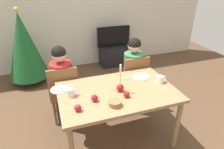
{
  "coord_description": "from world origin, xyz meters",
  "views": [
    {
      "loc": [
        -0.71,
        -1.86,
        2.0
      ],
      "look_at": [
        0.0,
        0.2,
        0.87
      ],
      "focal_mm": 31.23,
      "sensor_mm": 36.0,
      "label": 1
    }
  ],
  "objects_px": {
    "person_right_child": "(133,75)",
    "candle_centerpiece": "(120,86)",
    "chair_right": "(133,79)",
    "mug_right": "(161,79)",
    "dining_table": "(117,96)",
    "mug_left": "(71,92)",
    "plate_right": "(141,77)",
    "apple_near_candle": "(78,108)",
    "apple_by_right_mug": "(127,94)",
    "christmas_tree": "(24,46)",
    "person_left_child": "(63,86)",
    "plate_left": "(59,89)",
    "bowl_walnuts": "(115,103)",
    "tv_stand": "(114,55)",
    "tv": "(114,36)",
    "chair_left": "(64,90)",
    "apple_by_left_plate": "(95,98)"
  },
  "relations": [
    {
      "from": "chair_right",
      "to": "mug_right",
      "type": "relative_size",
      "value": 6.81
    },
    {
      "from": "tv_stand",
      "to": "tv",
      "type": "bearing_deg",
      "value": 90.0
    },
    {
      "from": "candle_centerpiece",
      "to": "plate_right",
      "type": "xyz_separation_m",
      "value": [
        0.4,
        0.24,
        -0.06
      ]
    },
    {
      "from": "apple_by_right_mug",
      "to": "christmas_tree",
      "type": "bearing_deg",
      "value": 118.47
    },
    {
      "from": "person_left_child",
      "to": "candle_centerpiece",
      "type": "height_order",
      "value": "person_left_child"
    },
    {
      "from": "dining_table",
      "to": "mug_left",
      "type": "relative_size",
      "value": 10.56
    },
    {
      "from": "chair_right",
      "to": "christmas_tree",
      "type": "bearing_deg",
      "value": 139.06
    },
    {
      "from": "dining_table",
      "to": "apple_by_right_mug",
      "type": "height_order",
      "value": "apple_by_right_mug"
    },
    {
      "from": "apple_by_left_plate",
      "to": "apple_by_right_mug",
      "type": "distance_m",
      "value": 0.37
    },
    {
      "from": "tv",
      "to": "apple_by_left_plate",
      "type": "relative_size",
      "value": 10.39
    },
    {
      "from": "chair_left",
      "to": "plate_left",
      "type": "xyz_separation_m",
      "value": [
        -0.07,
        -0.36,
        0.24
      ]
    },
    {
      "from": "chair_left",
      "to": "tv_stand",
      "type": "bearing_deg",
      "value": 51.33
    },
    {
      "from": "dining_table",
      "to": "candle_centerpiece",
      "type": "distance_m",
      "value": 0.16
    },
    {
      "from": "chair_right",
      "to": "tv_stand",
      "type": "height_order",
      "value": "chair_right"
    },
    {
      "from": "tv",
      "to": "candle_centerpiece",
      "type": "relative_size",
      "value": 2.28
    },
    {
      "from": "chair_left",
      "to": "tv",
      "type": "distance_m",
      "value": 2.18
    },
    {
      "from": "person_right_child",
      "to": "candle_centerpiece",
      "type": "relative_size",
      "value": 3.38
    },
    {
      "from": "person_left_child",
      "to": "mug_right",
      "type": "height_order",
      "value": "person_left_child"
    },
    {
      "from": "mug_right",
      "to": "chair_right",
      "type": "bearing_deg",
      "value": 98.81
    },
    {
      "from": "tv_stand",
      "to": "tv",
      "type": "xyz_separation_m",
      "value": [
        0.0,
        0.0,
        0.47
      ]
    },
    {
      "from": "chair_right",
      "to": "bowl_walnuts",
      "type": "distance_m",
      "value": 1.11
    },
    {
      "from": "mug_right",
      "to": "bowl_walnuts",
      "type": "xyz_separation_m",
      "value": [
        -0.72,
        -0.28,
        -0.02
      ]
    },
    {
      "from": "chair_right",
      "to": "person_right_child",
      "type": "relative_size",
      "value": 0.77
    },
    {
      "from": "candle_centerpiece",
      "to": "apple_by_right_mug",
      "type": "relative_size",
      "value": 4.92
    },
    {
      "from": "plate_right",
      "to": "mug_left",
      "type": "height_order",
      "value": "mug_left"
    },
    {
      "from": "plate_right",
      "to": "apple_near_candle",
      "type": "distance_m",
      "value": 1.05
    },
    {
      "from": "plate_left",
      "to": "apple_by_left_plate",
      "type": "distance_m",
      "value": 0.5
    },
    {
      "from": "dining_table",
      "to": "mug_left",
      "type": "distance_m",
      "value": 0.56
    },
    {
      "from": "chair_right",
      "to": "apple_by_left_plate",
      "type": "bearing_deg",
      "value": -138.24
    },
    {
      "from": "tv",
      "to": "chair_right",
      "type": "bearing_deg",
      "value": -98.69
    },
    {
      "from": "dining_table",
      "to": "mug_right",
      "type": "xyz_separation_m",
      "value": [
        0.6,
        0.01,
        0.13
      ]
    },
    {
      "from": "apple_by_right_mug",
      "to": "plate_right",
      "type": "bearing_deg",
      "value": 45.73
    },
    {
      "from": "plate_left",
      "to": "mug_left",
      "type": "distance_m",
      "value": 0.22
    },
    {
      "from": "chair_right",
      "to": "bowl_walnuts",
      "type": "relative_size",
      "value": 6.56
    },
    {
      "from": "chair_right",
      "to": "apple_near_candle",
      "type": "height_order",
      "value": "chair_right"
    },
    {
      "from": "tv_stand",
      "to": "mug_right",
      "type": "height_order",
      "value": "mug_right"
    },
    {
      "from": "christmas_tree",
      "to": "apple_by_left_plate",
      "type": "height_order",
      "value": "christmas_tree"
    },
    {
      "from": "chair_right",
      "to": "bowl_walnuts",
      "type": "xyz_separation_m",
      "value": [
        -0.63,
        -0.88,
        0.27
      ]
    },
    {
      "from": "tv_stand",
      "to": "mug_left",
      "type": "distance_m",
      "value": 2.64
    },
    {
      "from": "tv_stand",
      "to": "plate_right",
      "type": "bearing_deg",
      "value": -99.21
    },
    {
      "from": "tv_stand",
      "to": "apple_by_right_mug",
      "type": "distance_m",
      "value": 2.62
    },
    {
      "from": "person_right_child",
      "to": "apple_near_candle",
      "type": "height_order",
      "value": "person_right_child"
    },
    {
      "from": "chair_left",
      "to": "plate_right",
      "type": "relative_size",
      "value": 4.15
    },
    {
      "from": "christmas_tree",
      "to": "plate_left",
      "type": "relative_size",
      "value": 7.09
    },
    {
      "from": "chair_left",
      "to": "person_right_child",
      "type": "height_order",
      "value": "person_right_child"
    },
    {
      "from": "candle_centerpiece",
      "to": "mug_left",
      "type": "relative_size",
      "value": 2.62
    },
    {
      "from": "dining_table",
      "to": "bowl_walnuts",
      "type": "relative_size",
      "value": 10.21
    },
    {
      "from": "christmas_tree",
      "to": "apple_by_left_plate",
      "type": "relative_size",
      "value": 19.63
    },
    {
      "from": "tv",
      "to": "apple_by_right_mug",
      "type": "xyz_separation_m",
      "value": [
        -0.71,
        -2.46,
        0.08
      ]
    },
    {
      "from": "dining_table",
      "to": "person_left_child",
      "type": "height_order",
      "value": "person_left_child"
    }
  ]
}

